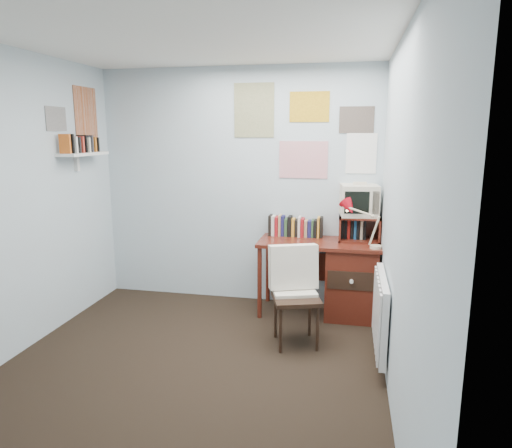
{
  "coord_description": "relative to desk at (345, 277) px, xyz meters",
  "views": [
    {
      "loc": [
        1.17,
        -2.99,
        1.83
      ],
      "look_at": [
        0.35,
        1.01,
        1.01
      ],
      "focal_mm": 32.0,
      "sensor_mm": 36.0,
      "label": 1
    }
  ],
  "objects": [
    {
      "name": "back_wall",
      "position": [
        -1.17,
        0.27,
        0.84
      ],
      "size": [
        3.0,
        0.02,
        2.5
      ],
      "primitive_type": "cube",
      "color": "#ADBBC6",
      "rests_on": "ground"
    },
    {
      "name": "right_wall",
      "position": [
        0.33,
        -1.48,
        0.84
      ],
      "size": [
        0.02,
        3.5,
        2.5
      ],
      "primitive_type": "cube",
      "color": "#ADBBC6",
      "rests_on": "ground"
    },
    {
      "name": "desk_lamp",
      "position": [
        0.27,
        -0.19,
        0.55
      ],
      "size": [
        0.32,
        0.29,
        0.4
      ],
      "primitive_type": "cube",
      "rotation": [
        0.0,
        0.0,
        0.2
      ],
      "color": "red",
      "rests_on": "desk"
    },
    {
      "name": "book_row",
      "position": [
        -0.51,
        0.18,
        0.46
      ],
      "size": [
        0.6,
        0.14,
        0.22
      ],
      "primitive_type": "cube",
      "color": "maroon",
      "rests_on": "desk"
    },
    {
      "name": "crt_tv",
      "position": [
        0.1,
        0.13,
        0.77
      ],
      "size": [
        0.39,
        0.37,
        0.34
      ],
      "primitive_type": "cube",
      "rotation": [
        0.0,
        0.0,
        0.12
      ],
      "color": "beige",
      "rests_on": "tv_riser"
    },
    {
      "name": "posters_left",
      "position": [
        -2.67,
        -0.38,
        1.59
      ],
      "size": [
        0.01,
        0.7,
        0.6
      ],
      "primitive_type": "cube",
      "color": "white",
      "rests_on": "left_wall"
    },
    {
      "name": "posters_back",
      "position": [
        -0.47,
        0.26,
        1.44
      ],
      "size": [
        1.2,
        0.01,
        0.9
      ],
      "primitive_type": "cube",
      "color": "white",
      "rests_on": "back_wall"
    },
    {
      "name": "desk_chair",
      "position": [
        -0.41,
        -0.75,
        0.01
      ],
      "size": [
        0.53,
        0.52,
        0.83
      ],
      "primitive_type": "cube",
      "rotation": [
        0.0,
        0.0,
        0.31
      ],
      "color": "black",
      "rests_on": "ground"
    },
    {
      "name": "desk",
      "position": [
        0.0,
        0.0,
        0.0
      ],
      "size": [
        1.2,
        0.55,
        0.76
      ],
      "color": "maroon",
      "rests_on": "ground"
    },
    {
      "name": "ground",
      "position": [
        -1.17,
        -1.48,
        -0.41
      ],
      "size": [
        3.5,
        3.5,
        0.0
      ],
      "primitive_type": "plane",
      "color": "black",
      "rests_on": "ground"
    },
    {
      "name": "tv_riser",
      "position": [
        0.12,
        0.11,
        0.48
      ],
      "size": [
        0.4,
        0.3,
        0.25
      ],
      "primitive_type": "cube",
      "color": "maroon",
      "rests_on": "desk"
    },
    {
      "name": "wall_shelf",
      "position": [
        -2.57,
        -0.38,
        1.21
      ],
      "size": [
        0.2,
        0.62,
        0.24
      ],
      "primitive_type": "cube",
      "color": "white",
      "rests_on": "left_wall"
    },
    {
      "name": "radiator",
      "position": [
        0.29,
        -0.93,
        0.01
      ],
      "size": [
        0.09,
        0.8,
        0.6
      ],
      "primitive_type": "cube",
      "color": "white",
      "rests_on": "right_wall"
    },
    {
      "name": "ceiling",
      "position": [
        -1.17,
        -1.48,
        2.09
      ],
      "size": [
        3.0,
        3.5,
        0.02
      ],
      "primitive_type": "cube",
      "color": "white",
      "rests_on": "back_wall"
    }
  ]
}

